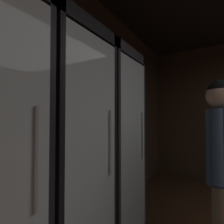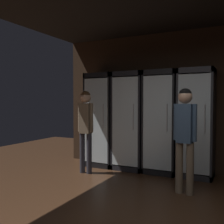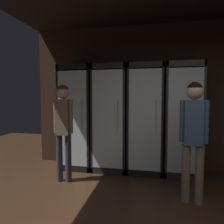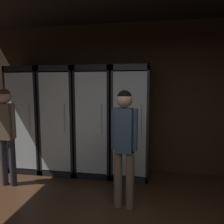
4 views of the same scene
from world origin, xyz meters
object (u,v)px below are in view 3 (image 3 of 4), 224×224
(cooler_center, at_px, (145,120))
(cooler_right, at_px, (182,121))
(cooler_left, at_px, (111,119))
(shopper_near, at_px, (194,130))
(cooler_far_left, at_px, (78,118))
(shopper_far, at_px, (63,121))

(cooler_center, relative_size, cooler_right, 1.00)
(cooler_left, height_order, shopper_near, cooler_left)
(cooler_far_left, xyz_separation_m, shopper_near, (1.97, -1.07, -0.01))
(cooler_left, height_order, shopper_far, cooler_left)
(cooler_far_left, height_order, cooler_right, same)
(cooler_left, relative_size, cooler_center, 1.00)
(cooler_right, distance_m, shopper_far, 2.10)
(cooler_far_left, distance_m, shopper_far, 0.74)
(cooler_left, relative_size, cooler_right, 1.00)
(cooler_far_left, distance_m, cooler_right, 1.97)
(shopper_near, bearing_deg, shopper_far, 170.48)
(cooler_center, bearing_deg, cooler_left, -179.77)
(cooler_left, distance_m, cooler_center, 0.66)
(shopper_far, bearing_deg, cooler_left, 49.07)
(shopper_near, distance_m, shopper_far, 1.99)
(cooler_center, distance_m, cooler_right, 0.66)
(cooler_center, height_order, shopper_far, cooler_center)
(cooler_center, bearing_deg, cooler_right, 0.01)
(cooler_left, distance_m, cooler_right, 1.32)
(cooler_right, xyz_separation_m, shopper_far, (-1.96, -0.74, 0.03))
(cooler_center, xyz_separation_m, cooler_right, (0.66, 0.00, -0.00))
(shopper_far, bearing_deg, cooler_far_left, 91.23)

